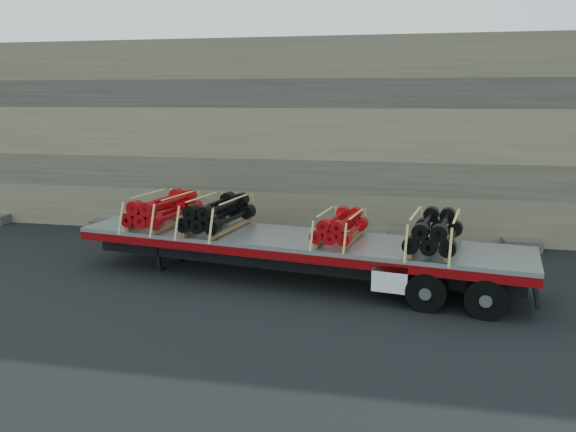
# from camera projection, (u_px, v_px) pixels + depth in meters

# --- Properties ---
(ground) EXTENTS (120.00, 120.00, 0.00)m
(ground) POSITION_uv_depth(u_px,v_px,m) (286.00, 281.00, 15.50)
(ground) COLOR black
(ground) RESTS_ON ground
(rock_wall) EXTENTS (44.00, 3.00, 7.00)m
(rock_wall) POSITION_uv_depth(u_px,v_px,m) (322.00, 137.00, 21.00)
(rock_wall) COLOR #7A6B54
(rock_wall) RESTS_ON ground
(trailer) EXTENTS (12.63, 4.31, 1.24)m
(trailer) POSITION_uv_depth(u_px,v_px,m) (294.00, 258.00, 15.46)
(trailer) COLOR silver
(trailer) RESTS_ON ground
(bundle_front) EXTENTS (1.63, 2.66, 0.89)m
(bundle_front) POSITION_uv_depth(u_px,v_px,m) (164.00, 210.00, 16.65)
(bundle_front) COLOR #AD090E
(bundle_front) RESTS_ON trailer
(bundle_midfront) EXTENTS (1.63, 2.67, 0.89)m
(bundle_midfront) POSITION_uv_depth(u_px,v_px,m) (218.00, 215.00, 16.03)
(bundle_midfront) COLOR black
(bundle_midfront) RESTS_ON trailer
(bundle_midrear) EXTENTS (1.35, 2.21, 0.73)m
(bundle_midrear) POSITION_uv_depth(u_px,v_px,m) (340.00, 227.00, 14.80)
(bundle_midrear) COLOR #AD090E
(bundle_midrear) RESTS_ON trailer
(bundle_rear) EXTENTS (1.57, 2.58, 0.86)m
(bundle_rear) POSITION_uv_depth(u_px,v_px,m) (434.00, 233.00, 13.95)
(bundle_rear) COLOR black
(bundle_rear) RESTS_ON trailer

